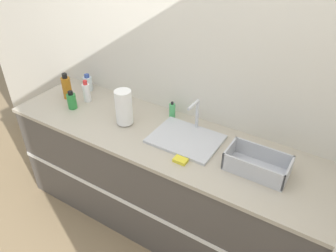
{
  "coord_description": "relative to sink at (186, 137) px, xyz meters",
  "views": [
    {
      "loc": [
        1.06,
        -1.29,
        2.3
      ],
      "look_at": [
        0.07,
        0.3,
        1.03
      ],
      "focal_mm": 35.0,
      "sensor_mm": 36.0,
      "label": 1
    }
  ],
  "objects": [
    {
      "name": "wall_back",
      "position": [
        -0.18,
        0.33,
        0.38
      ],
      "size": [
        4.87,
        0.06,
        2.6
      ],
      "color": "beige",
      "rests_on": "ground_plane"
    },
    {
      "name": "dish_rack",
      "position": [
        0.53,
        -0.05,
        0.03
      ],
      "size": [
        0.39,
        0.21,
        0.13
      ],
      "color": "#B7BABF",
      "rests_on": "counter_cabinet"
    },
    {
      "name": "bottle_white_spray",
      "position": [
        -0.99,
        0.04,
        0.07
      ],
      "size": [
        0.06,
        0.06,
        0.19
      ],
      "color": "white",
      "rests_on": "counter_cabinet"
    },
    {
      "name": "counter_cabinet",
      "position": [
        -0.18,
        -0.04,
        -0.47
      ],
      "size": [
        2.49,
        0.7,
        0.91
      ],
      "color": "#514C47",
      "rests_on": "ground_plane"
    },
    {
      "name": "sink",
      "position": [
        0.0,
        0.0,
        0.0
      ],
      "size": [
        0.48,
        0.37,
        0.25
      ],
      "color": "silver",
      "rests_on": "counter_cabinet"
    },
    {
      "name": "bottle_green",
      "position": [
        -1.01,
        -0.11,
        0.05
      ],
      "size": [
        0.07,
        0.07,
        0.15
      ],
      "color": "#2D8C3D",
      "rests_on": "counter_cabinet"
    },
    {
      "name": "sponge",
      "position": [
        0.09,
        -0.23,
        -0.01
      ],
      "size": [
        0.09,
        0.06,
        0.02
      ],
      "color": "yellow",
      "rests_on": "counter_cabinet"
    },
    {
      "name": "ground_plane",
      "position": [
        -0.18,
        -0.38,
        -0.92
      ],
      "size": [
        12.0,
        12.0,
        0.0
      ],
      "primitive_type": "plane",
      "color": "#937A56"
    },
    {
      "name": "soap_dispenser",
      "position": [
        -0.24,
        0.21,
        0.04
      ],
      "size": [
        0.05,
        0.05,
        0.13
      ],
      "color": "#4CB266",
      "rests_on": "counter_cabinet"
    },
    {
      "name": "bottle_amber",
      "position": [
        -1.17,
        -0.0,
        0.08
      ],
      "size": [
        0.08,
        0.08,
        0.23
      ],
      "color": "#B26B19",
      "rests_on": "counter_cabinet"
    },
    {
      "name": "bottle_clear",
      "position": [
        -1.12,
        0.2,
        0.05
      ],
      "size": [
        0.08,
        0.08,
        0.15
      ],
      "color": "silver",
      "rests_on": "counter_cabinet"
    },
    {
      "name": "paper_towel_roll",
      "position": [
        -0.5,
        -0.06,
        0.12
      ],
      "size": [
        0.13,
        0.13,
        0.28
      ],
      "color": "#4C4C51",
      "rests_on": "counter_cabinet"
    }
  ]
}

